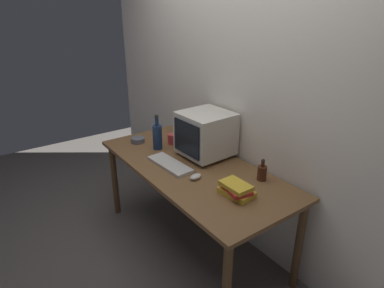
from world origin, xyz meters
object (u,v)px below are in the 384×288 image
at_px(keyboard, 170,164).
at_px(bottle_tall, 157,136).
at_px(crt_monitor, 206,134).
at_px(mug, 172,139).
at_px(cd_spindle, 138,140).
at_px(bottle_short, 262,172).
at_px(computer_mouse, 196,177).
at_px(book_stack, 236,190).

height_order(keyboard, bottle_tall, bottle_tall).
bearing_deg(crt_monitor, keyboard, -92.12).
xyz_separation_m(mug, cd_spindle, (-0.21, -0.24, -0.02)).
bearing_deg(bottle_short, computer_mouse, -127.13).
xyz_separation_m(book_stack, mug, (-0.98, 0.13, 0.00)).
xyz_separation_m(keyboard, book_stack, (0.62, 0.13, 0.03)).
distance_m(computer_mouse, cd_spindle, 0.86).
relative_size(computer_mouse, cd_spindle, 0.83).
height_order(bottle_tall, bottle_short, bottle_tall).
bearing_deg(book_stack, keyboard, -168.49).
bearing_deg(book_stack, cd_spindle, -174.62).
relative_size(bottle_short, cd_spindle, 1.38).
distance_m(crt_monitor, bottle_short, 0.58).
bearing_deg(computer_mouse, book_stack, 4.95).
bearing_deg(bottle_tall, mug, 97.18).
bearing_deg(bottle_short, book_stack, -80.55).
relative_size(bottle_short, book_stack, 0.70).
bearing_deg(keyboard, mug, 141.63).
relative_size(bottle_tall, cd_spindle, 2.61).
xyz_separation_m(computer_mouse, bottle_short, (0.28, 0.38, 0.04)).
distance_m(bottle_short, book_stack, 0.29).
bearing_deg(book_stack, crt_monitor, 160.64).
xyz_separation_m(crt_monitor, mug, (-0.37, -0.09, -0.15)).
distance_m(crt_monitor, cd_spindle, 0.69).
xyz_separation_m(bottle_short, cd_spindle, (-1.14, -0.40, -0.04)).
relative_size(computer_mouse, book_stack, 0.42).
height_order(keyboard, bottle_short, bottle_short).
relative_size(keyboard, computer_mouse, 4.20).
xyz_separation_m(keyboard, computer_mouse, (0.29, 0.04, 0.01)).
relative_size(crt_monitor, bottle_tall, 1.28).
distance_m(bottle_short, mug, 0.95).
xyz_separation_m(bottle_short, mug, (-0.93, -0.16, -0.02)).
bearing_deg(keyboard, bottle_short, 32.58).
distance_m(book_stack, cd_spindle, 1.19).
height_order(crt_monitor, bottle_tall, crt_monitor).
relative_size(keyboard, bottle_short, 2.53).
height_order(keyboard, cd_spindle, cd_spindle).
distance_m(computer_mouse, bottle_short, 0.47).
bearing_deg(bottle_tall, book_stack, 2.04).
relative_size(crt_monitor, keyboard, 0.95).
bearing_deg(cd_spindle, bottle_tall, 18.97).
bearing_deg(crt_monitor, book_stack, -19.36).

